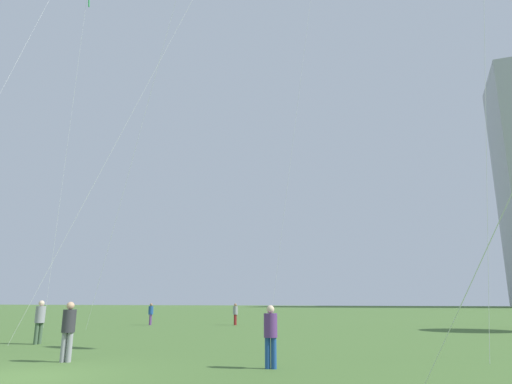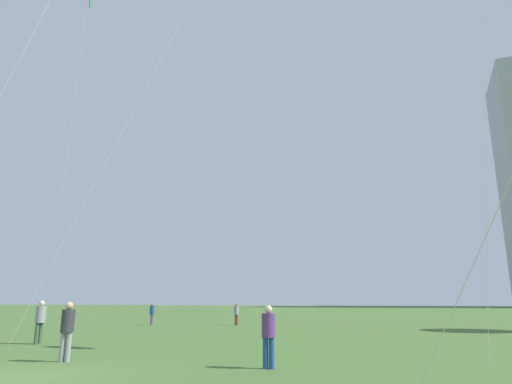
% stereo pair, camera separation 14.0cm
% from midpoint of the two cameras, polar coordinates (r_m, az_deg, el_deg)
% --- Properties ---
extents(ground, '(280.00, 280.00, 0.00)m').
position_cam_midpoint_polar(ground, '(12.83, -28.25, -20.25)').
color(ground, '#476B30').
extents(person_standing_0, '(0.37, 0.37, 1.66)m').
position_cam_midpoint_polar(person_standing_0, '(12.75, 1.55, -17.49)').
color(person_standing_0, '#1E478C').
rests_on(person_standing_0, ground).
extents(person_standing_1, '(0.40, 0.40, 1.78)m').
position_cam_midpoint_polar(person_standing_1, '(21.62, -26.18, -14.40)').
color(person_standing_1, '#3F593F').
rests_on(person_standing_1, ground).
extents(person_standing_3, '(0.35, 0.35, 1.57)m').
position_cam_midpoint_polar(person_standing_3, '(34.97, -13.48, -14.81)').
color(person_standing_3, '#593372').
rests_on(person_standing_3, ground).
extents(person_standing_4, '(0.35, 0.35, 1.56)m').
position_cam_midpoint_polar(person_standing_4, '(34.13, -2.80, -15.20)').
color(person_standing_4, maroon).
rests_on(person_standing_4, ground).
extents(person_standing_6, '(0.39, 0.39, 1.75)m').
position_cam_midpoint_polar(person_standing_6, '(15.18, -23.20, -15.63)').
color(person_standing_6, gray).
rests_on(person_standing_6, ground).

